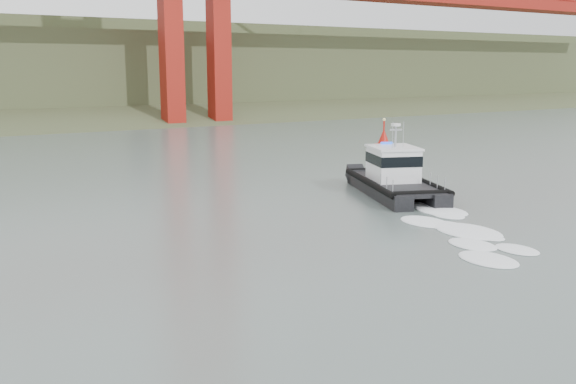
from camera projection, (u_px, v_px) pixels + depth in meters
name	position (u px, v px, depth m)	size (l,w,h in m)	color
ground	(416.00, 274.00, 27.88)	(400.00, 400.00, 0.00)	#54645F
headlands	(0.00, 77.00, 131.97)	(500.00, 105.36, 27.12)	#3A4728
patrol_boat	(394.00, 176.00, 45.22)	(7.41, 11.41, 5.21)	black
nav_buoy	(383.00, 144.00, 66.84)	(1.90, 1.90, 3.95)	#A9130B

